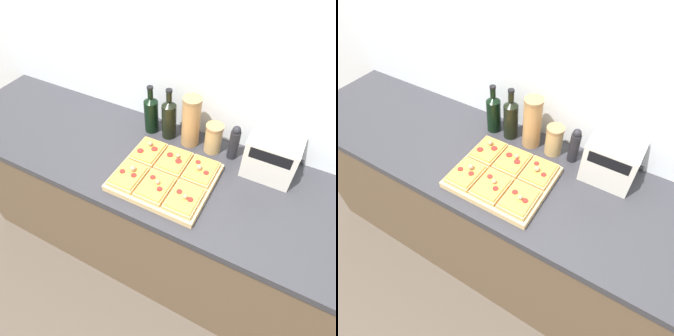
% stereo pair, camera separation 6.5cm
% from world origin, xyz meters
% --- Properties ---
extents(ground_plane, '(12.00, 12.00, 0.00)m').
position_xyz_m(ground_plane, '(0.00, 0.00, 0.00)').
color(ground_plane, '#4C4238').
extents(wall_back, '(6.00, 0.06, 2.50)m').
position_xyz_m(wall_back, '(0.00, 0.67, 1.25)').
color(wall_back, silver).
rests_on(wall_back, ground_plane).
extents(kitchen_counter, '(2.63, 0.67, 0.93)m').
position_xyz_m(kitchen_counter, '(0.00, 0.32, 0.47)').
color(kitchen_counter, brown).
rests_on(kitchen_counter, ground_plane).
extents(cutting_board, '(0.45, 0.38, 0.03)m').
position_xyz_m(cutting_board, '(0.02, 0.24, 0.95)').
color(cutting_board, tan).
rests_on(cutting_board, kitchen_counter).
extents(pizza_slice_back_left, '(0.13, 0.17, 0.05)m').
position_xyz_m(pizza_slice_back_left, '(-0.12, 0.33, 0.98)').
color(pizza_slice_back_left, tan).
rests_on(pizza_slice_back_left, cutting_board).
extents(pizza_slice_back_center, '(0.13, 0.17, 0.05)m').
position_xyz_m(pizza_slice_back_center, '(0.02, 0.33, 0.98)').
color(pizza_slice_back_center, tan).
rests_on(pizza_slice_back_center, cutting_board).
extents(pizza_slice_back_right, '(0.13, 0.17, 0.05)m').
position_xyz_m(pizza_slice_back_right, '(0.16, 0.33, 0.98)').
color(pizza_slice_back_right, tan).
rests_on(pizza_slice_back_right, cutting_board).
extents(pizza_slice_front_left, '(0.13, 0.17, 0.05)m').
position_xyz_m(pizza_slice_front_left, '(-0.12, 0.15, 0.98)').
color(pizza_slice_front_left, tan).
rests_on(pizza_slice_front_left, cutting_board).
extents(pizza_slice_front_center, '(0.13, 0.17, 0.05)m').
position_xyz_m(pizza_slice_front_center, '(0.02, 0.15, 0.98)').
color(pizza_slice_front_center, tan).
rests_on(pizza_slice_front_center, cutting_board).
extents(pizza_slice_front_right, '(0.13, 0.17, 0.05)m').
position_xyz_m(pizza_slice_front_right, '(0.16, 0.15, 0.98)').
color(pizza_slice_front_right, tan).
rests_on(pizza_slice_front_right, cutting_board).
extents(olive_oil_bottle, '(0.08, 0.08, 0.27)m').
position_xyz_m(olive_oil_bottle, '(-0.22, 0.53, 1.04)').
color(olive_oil_bottle, black).
rests_on(olive_oil_bottle, kitchen_counter).
extents(wine_bottle, '(0.08, 0.08, 0.29)m').
position_xyz_m(wine_bottle, '(-0.11, 0.53, 1.05)').
color(wine_bottle, black).
rests_on(wine_bottle, kitchen_counter).
extents(grain_jar_tall, '(0.10, 0.10, 0.28)m').
position_xyz_m(grain_jar_tall, '(0.01, 0.53, 1.07)').
color(grain_jar_tall, '#AD7F4C').
rests_on(grain_jar_tall, kitchen_counter).
extents(grain_jar_short, '(0.09, 0.09, 0.16)m').
position_xyz_m(grain_jar_short, '(0.14, 0.53, 1.01)').
color(grain_jar_short, tan).
rests_on(grain_jar_short, kitchen_counter).
extents(pepper_mill, '(0.05, 0.05, 0.19)m').
position_xyz_m(pepper_mill, '(0.25, 0.53, 1.03)').
color(pepper_mill, black).
rests_on(pepper_mill, kitchen_counter).
extents(toaster_oven, '(0.25, 0.20, 0.21)m').
position_xyz_m(toaster_oven, '(0.43, 0.52, 1.04)').
color(toaster_oven, beige).
rests_on(toaster_oven, kitchen_counter).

